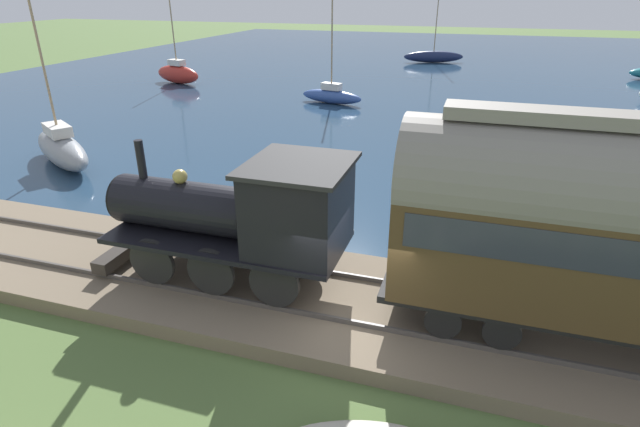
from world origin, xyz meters
TOP-DOWN VIEW (x-y plane):
  - ground_plane at (0.00, 0.00)m, footprint 200.00×200.00m
  - harbor_water at (43.20, 0.00)m, footprint 80.00×80.00m
  - rail_embankment at (0.65, 0.00)m, footprint 4.50×56.00m
  - steam_locomotive at (0.65, 2.83)m, footprint 2.47×6.39m
  - passenger_coach at (0.65, -5.16)m, footprint 2.33×9.23m
  - sailboat_blue at (23.47, 7.46)m, footprint 1.93×4.55m
  - sailboat_navy at (46.02, 3.01)m, footprint 2.78×6.18m
  - sailboat_red at (27.11, 21.58)m, footprint 2.36×4.62m
  - sailboat_gray at (7.54, 15.08)m, footprint 4.11×5.46m
  - rowboat_near_shore at (12.14, -4.02)m, footprint 1.36×2.93m
  - rowboat_far_out at (11.76, 0.33)m, footprint 2.30×1.88m

SIDE VIEW (x-z plane):
  - ground_plane at x=0.00m, z-range 0.00..0.00m
  - harbor_water at x=43.20m, z-range 0.00..0.01m
  - rail_embankment at x=0.65m, z-range -0.06..0.45m
  - rowboat_far_out at x=11.76m, z-range 0.01..0.40m
  - rowboat_near_shore at x=12.14m, z-range 0.01..0.48m
  - sailboat_blue at x=23.47m, z-range -3.07..4.20m
  - sailboat_navy at x=46.02m, z-range -4.08..5.36m
  - sailboat_gray at x=7.54m, z-range -3.42..4.95m
  - sailboat_red at x=27.11m, z-range -2.71..4.30m
  - steam_locomotive at x=0.65m, z-range 0.66..3.99m
  - passenger_coach at x=0.65m, z-range 0.74..5.42m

